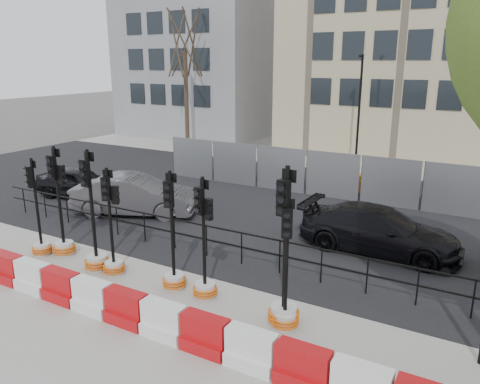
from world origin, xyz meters
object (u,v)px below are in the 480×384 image
Objects in this scene: car_a at (79,183)px; car_c at (379,230)px; traffic_signal_h at (285,302)px; traffic_signal_a at (40,236)px; traffic_signal_d at (113,250)px.

car_a is 0.82× the size of car_c.
traffic_signal_h is 0.62× the size of car_c.
traffic_signal_h reaches higher than traffic_signal_a.
traffic_signal_h is 5.38m from car_c.
traffic_signal_a is 0.75× the size of car_a.
traffic_signal_d reaches higher than traffic_signal_a.
traffic_signal_a is 6.17m from car_a.
traffic_signal_a is at bearing 160.77° from traffic_signal_h.
car_a is (-6.63, 4.80, -0.06)m from traffic_signal_d.
car_a is at bearing 124.36° from traffic_signal_d.
traffic_signal_a is at bearing 122.53° from car_c.
traffic_signal_a is 0.61× the size of car_c.
traffic_signal_d reaches higher than car_c.
traffic_signal_a is at bearing 162.24° from traffic_signal_d.
car_c is (5.93, 5.19, -0.02)m from traffic_signal_d.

